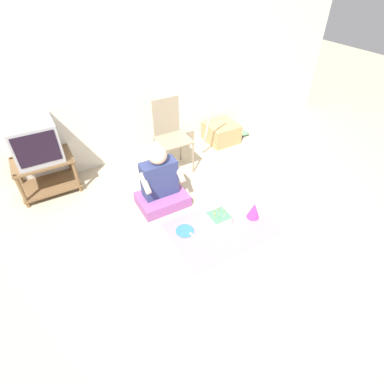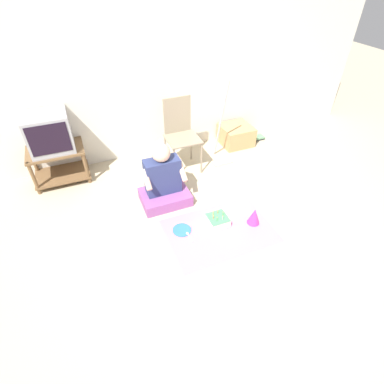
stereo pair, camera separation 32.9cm
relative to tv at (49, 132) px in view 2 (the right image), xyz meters
name	(u,v)px [view 2 (the right image)]	position (x,y,z in m)	size (l,w,h in m)	color
ground_plane	(227,234)	(1.58, -1.74, -0.70)	(16.00, 16.00, 0.00)	tan
wall_back	(164,62)	(1.58, 0.26, 0.57)	(6.40, 0.06, 2.55)	beige
tv_stand	(59,162)	(0.00, 0.00, -0.42)	(0.69, 0.47, 0.47)	brown
tv	(49,132)	(0.00, 0.00, 0.00)	(0.50, 0.45, 0.47)	#99999E
folding_chair	(180,130)	(1.59, -0.28, -0.15)	(0.43, 0.41, 0.97)	gray
cardboard_box_stack	(236,135)	(2.61, -0.03, -0.56)	(0.47, 0.46, 0.29)	tan
dust_mop	(222,140)	(2.16, -0.40, -0.35)	(0.28, 0.34, 1.22)	#B2ADA3
book_pile	(258,138)	(3.02, -0.05, -0.68)	(0.20, 0.15, 0.05)	#333338
person_seated	(163,182)	(1.13, -0.94, -0.42)	(0.58, 0.43, 0.86)	#8C4C8C
party_cloth	(220,231)	(1.52, -1.67, -0.70)	(1.17, 0.82, 0.01)	pink
birthday_cake	(218,220)	(1.55, -1.56, -0.65)	(0.22, 0.22, 0.16)	#F4E0C6
party_hat_blue	(254,216)	(1.93, -1.69, -0.60)	(0.14, 0.14, 0.20)	#CC338C
paper_plate	(182,230)	(1.14, -1.50, -0.69)	(0.21, 0.21, 0.01)	blue
plastic_spoon_near	(188,235)	(1.18, -1.59, -0.69)	(0.04, 0.15, 0.01)	white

